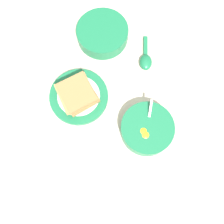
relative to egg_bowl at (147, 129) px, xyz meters
The scene contains 6 objects.
ground_plane 0.15m from the egg_bowl, 114.51° to the right, with size 3.00×3.00×0.00m, color beige.
egg_bowl is the anchor object (origin of this frame).
toast_plate 0.25m from the egg_bowl, 59.49° to the right, with size 0.20×0.20×0.02m.
toast_sandwich 0.25m from the egg_bowl, 58.67° to the right, with size 0.12×0.12×0.05m.
soup_spoon 0.25m from the egg_bowl, 123.61° to the right, with size 0.10×0.13×0.03m.
congee_bowl 0.37m from the egg_bowl, 99.43° to the right, with size 0.18×0.18×0.05m.
Camera 1 is at (0.25, 0.23, 0.83)m, focal length 42.00 mm.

